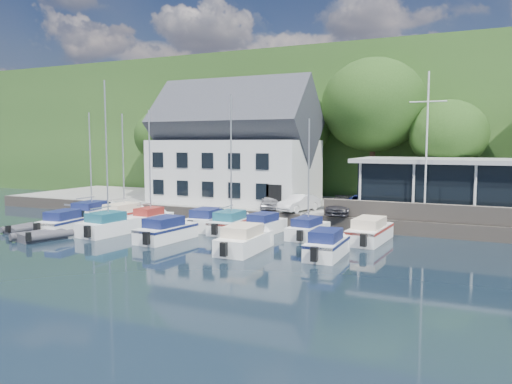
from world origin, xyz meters
TOP-DOWN VIEW (x-y plane):
  - ground at (0.00, 0.00)m, footprint 180.00×180.00m
  - quay at (0.00, 17.50)m, footprint 60.00×13.00m
  - quay_face at (0.00, 11.00)m, footprint 60.00×0.30m
  - hillside at (0.00, 62.00)m, footprint 160.00×75.00m
  - field_patch at (8.00, 70.00)m, footprint 50.00×30.00m
  - harbor_building at (-7.00, 16.50)m, footprint 14.40×8.20m
  - club_pavilion at (11.00, 16.00)m, footprint 13.20×7.20m
  - seawall at (12.00, 11.40)m, footprint 18.00×0.50m
  - gangway at (-16.50, 9.00)m, footprint 1.20×6.00m
  - car_silver at (-1.93, 13.01)m, footprint 2.47×3.99m
  - car_white at (0.59, 12.54)m, footprint 2.51×4.16m
  - car_dgrey at (3.88, 12.48)m, footprint 2.17×4.36m
  - car_blue at (5.10, 13.83)m, footprint 2.19×4.36m
  - flagpole at (9.88, 12.04)m, footprint 2.41×0.20m
  - tree_0 at (-18.37, 21.90)m, footprint 6.54×6.54m
  - tree_2 at (-3.70, 22.40)m, footprint 7.52×7.52m
  - tree_3 at (4.06, 22.76)m, footprint 9.50×9.50m
  - tree_4 at (10.58, 21.94)m, footprint 6.54×6.54m
  - boat_r1_0 at (-15.17, 7.11)m, footprint 2.91×6.86m
  - boat_r1_1 at (-12.16, 7.45)m, footprint 2.57×6.97m
  - boat_r1_2 at (-9.34, 7.05)m, footprint 2.05×5.36m
  - boat_r1_3 at (-4.67, 7.57)m, footprint 2.44×5.88m
  - boat_r1_4 at (-2.55, 7.23)m, footprint 2.03×6.16m
  - boat_r1_5 at (-0.27, 7.81)m, footprint 2.47×5.63m
  - boat_r1_6 at (3.01, 7.61)m, footprint 2.27×6.01m
  - boat_r1_7 at (7.05, 7.87)m, footprint 2.50×7.11m
  - boat_r2_0 at (-13.15, 2.33)m, footprint 2.41×6.12m
  - boat_r2_1 at (-9.76, 2.86)m, footprint 2.84×6.20m
  - boat_r2_2 at (-4.91, 2.73)m, footprint 2.66×6.51m
  - boat_r2_3 at (1.03, 2.01)m, footprint 2.19×6.50m
  - boat_r2_4 at (5.80, 2.59)m, footprint 1.91×5.63m
  - dinghy_0 at (-16.03, 1.19)m, footprint 1.76×2.78m
  - dinghy_1 at (-12.39, -0.43)m, footprint 2.86×3.71m

SIDE VIEW (x-z plane):
  - ground at x=0.00m, z-range 0.00..0.00m
  - gangway at x=-16.50m, z-range -0.70..0.70m
  - dinghy_0 at x=-16.03m, z-range 0.00..0.63m
  - dinghy_1 at x=-12.39m, z-range 0.00..0.76m
  - quay at x=0.00m, z-range 0.00..1.00m
  - quay_face at x=0.00m, z-range 0.00..1.00m
  - boat_r1_5 at x=-0.27m, z-range 0.00..1.42m
  - boat_r1_3 at x=-4.67m, z-range 0.00..1.54m
  - boat_r2_4 at x=5.80m, z-range 0.00..1.55m
  - boat_r2_0 at x=-13.15m, z-range 0.00..1.56m
  - boat_r2_3 at x=1.03m, z-range 0.00..1.57m
  - boat_r2_2 at x=-4.91m, z-range 0.00..1.57m
  - boat_r1_7 at x=7.05m, z-range 0.00..1.57m
  - seawall at x=12.00m, z-range 1.00..2.20m
  - car_dgrey at x=3.88m, z-range 1.00..2.22m
  - car_silver at x=-1.93m, z-range 1.00..2.27m
  - car_white at x=0.59m, z-range 1.00..2.29m
  - car_blue at x=5.10m, z-range 1.00..2.43m
  - club_pavilion at x=11.00m, z-range 1.00..5.10m
  - boat_r1_6 at x=3.01m, z-range 0.00..8.37m
  - boat_r1_2 at x=-9.34m, z-range 0.00..8.61m
  - boat_r1_4 at x=-2.55m, z-range 0.00..9.29m
  - boat_r1_1 at x=-12.16m, z-range 0.00..9.40m
  - boat_r2_1 at x=-9.76m, z-range 0.00..9.60m
  - boat_r1_0 at x=-15.17m, z-range 0.00..9.61m
  - harbor_building at x=-7.00m, z-range 1.00..9.70m
  - tree_4 at x=10.58m, z-range 1.00..9.94m
  - tree_0 at x=-18.37m, z-range 1.00..9.94m
  - flagpole at x=9.88m, z-range 1.00..11.04m
  - tree_2 at x=-3.70m, z-range 1.00..11.27m
  - tree_3 at x=4.06m, z-range 1.00..13.99m
  - hillside at x=0.00m, z-range 0.00..16.00m
  - field_patch at x=8.00m, z-range 16.00..16.30m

